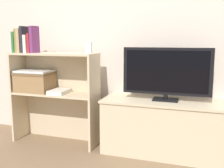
% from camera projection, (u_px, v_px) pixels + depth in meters
% --- Properties ---
extents(ground_plane, '(16.00, 16.00, 0.00)m').
position_uv_depth(ground_plane, '(107.00, 155.00, 2.35)').
color(ground_plane, brown).
extents(wall_back, '(10.00, 0.05, 2.40)m').
position_uv_depth(wall_back, '(122.00, 22.00, 2.57)').
color(wall_back, beige).
rests_on(wall_back, ground_plane).
extents(tv_stand, '(1.11, 0.43, 0.49)m').
position_uv_depth(tv_stand, '(165.00, 127.00, 2.36)').
color(tv_stand, '#CCB793').
rests_on(tv_stand, ground_plane).
extents(tv, '(0.77, 0.14, 0.46)m').
position_uv_depth(tv, '(166.00, 72.00, 2.27)').
color(tv, black).
rests_on(tv, tv_stand).
extents(bookshelf_lower_tier, '(0.86, 0.28, 0.51)m').
position_uv_depth(bookshelf_lower_tier, '(59.00, 110.00, 2.67)').
color(bookshelf_lower_tier, '#CCB793').
rests_on(bookshelf_lower_tier, ground_plane).
extents(bookshelf_upper_tier, '(0.86, 0.28, 0.39)m').
position_uv_depth(bookshelf_upper_tier, '(57.00, 67.00, 2.59)').
color(bookshelf_upper_tier, '#CCB793').
rests_on(bookshelf_upper_tier, bookshelf_lower_tier).
extents(book_forest, '(0.03, 0.14, 0.20)m').
position_uv_depth(book_forest, '(17.00, 42.00, 2.59)').
color(book_forest, '#286638').
rests_on(book_forest, bookshelf_upper_tier).
extents(book_olive, '(0.03, 0.13, 0.23)m').
position_uv_depth(book_olive, '(19.00, 41.00, 2.58)').
color(book_olive, olive).
rests_on(book_olive, bookshelf_upper_tier).
extents(book_tan, '(0.03, 0.16, 0.23)m').
position_uv_depth(book_tan, '(22.00, 41.00, 2.56)').
color(book_tan, tan).
rests_on(book_tan, bookshelf_upper_tier).
extents(book_charcoal, '(0.03, 0.15, 0.25)m').
position_uv_depth(book_charcoal, '(25.00, 40.00, 2.55)').
color(book_charcoal, '#232328').
rests_on(book_charcoal, bookshelf_upper_tier).
extents(book_ivory, '(0.03, 0.15, 0.17)m').
position_uv_depth(book_ivory, '(29.00, 44.00, 2.55)').
color(book_ivory, silver).
rests_on(book_ivory, bookshelf_upper_tier).
extents(book_crimson, '(0.02, 0.12, 0.19)m').
position_uv_depth(book_crimson, '(32.00, 43.00, 2.54)').
color(book_crimson, '#B22328').
rests_on(book_crimson, bookshelf_upper_tier).
extents(book_plum, '(0.03, 0.13, 0.25)m').
position_uv_depth(book_plum, '(34.00, 40.00, 2.52)').
color(book_plum, '#6B2D66').
rests_on(book_plum, bookshelf_upper_tier).
extents(baby_monitor, '(0.05, 0.03, 0.13)m').
position_uv_depth(baby_monitor, '(89.00, 48.00, 2.39)').
color(baby_monitor, white).
rests_on(baby_monitor, bookshelf_upper_tier).
extents(storage_basket_left, '(0.36, 0.24, 0.20)m').
position_uv_depth(storage_basket_left, '(35.00, 81.00, 2.61)').
color(storage_basket_left, '#937047').
rests_on(storage_basket_left, bookshelf_lower_tier).
extents(laptop, '(0.35, 0.23, 0.02)m').
position_uv_depth(laptop, '(34.00, 71.00, 2.60)').
color(laptop, white).
rests_on(laptop, storage_basket_left).
extents(magazine_stack, '(0.16, 0.22, 0.04)m').
position_uv_depth(magazine_stack, '(59.00, 92.00, 2.54)').
color(magazine_stack, silver).
rests_on(magazine_stack, bookshelf_lower_tier).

